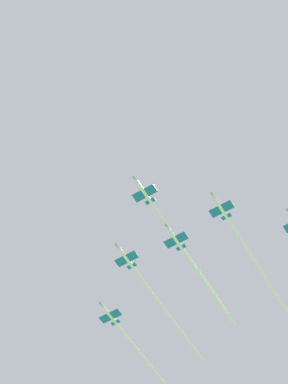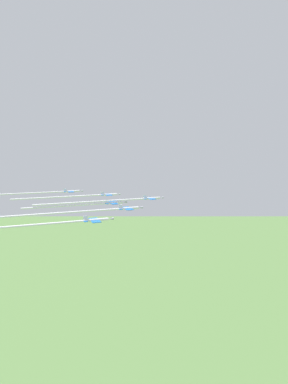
# 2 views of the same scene
# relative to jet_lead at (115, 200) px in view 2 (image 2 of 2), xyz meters

# --- Properties ---
(jet_lead) EXTENTS (67.47, 8.50, 2.45)m
(jet_lead) POSITION_rel_jet_lead_xyz_m (0.00, 0.00, 0.00)
(jet_lead) COLOR white
(jet_port_inner) EXTENTS (59.34, 8.50, 2.45)m
(jet_port_inner) POSITION_rel_jet_lead_xyz_m (-16.29, 18.19, 0.43)
(jet_port_inner) COLOR white
(jet_starboard_inner) EXTENTS (63.20, 8.50, 2.45)m
(jet_starboard_inner) POSITION_rel_jet_lead_xyz_m (-16.10, -19.82, -0.80)
(jet_starboard_inner) COLOR white
(jet_port_outer) EXTENTS (51.66, 8.50, 2.45)m
(jet_port_outer) POSITION_rel_jet_lead_xyz_m (-13.90, -0.70, -1.27)
(jet_port_outer) COLOR white
(jet_starboard_outer) EXTENTS (61.43, 8.50, 2.45)m
(jet_starboard_outer) POSITION_rel_jet_lead_xyz_m (-37.13, 36.16, 0.83)
(jet_starboard_outer) COLOR white
(jet_center_rear) EXTENTS (53.19, 8.50, 2.45)m
(jet_center_rear) POSITION_rel_jet_lead_xyz_m (-29.72, -39.51, -0.60)
(jet_center_rear) COLOR white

